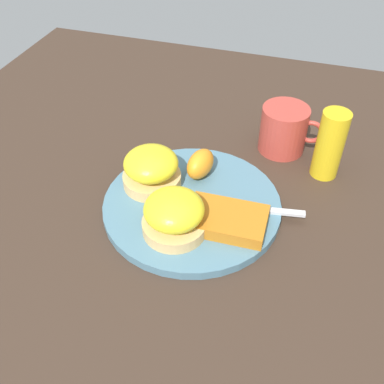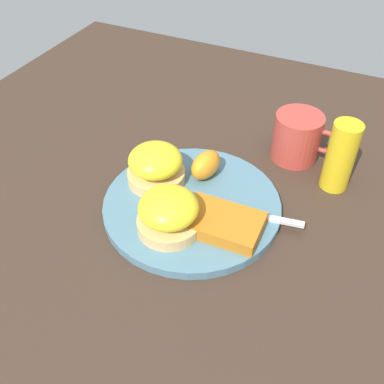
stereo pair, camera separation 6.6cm
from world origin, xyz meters
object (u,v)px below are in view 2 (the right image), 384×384
sandwich_benedict_right (169,213)px  orange_wedge (206,165)px  fork (224,209)px  cup (298,137)px  condiment_bottle (341,156)px  hashbrown_patty (222,223)px  sandwich_benedict_left (156,166)px

sandwich_benedict_right → orange_wedge: sandwich_benedict_right is taller
fork → cup: 0.20m
condiment_bottle → fork: bearing=-132.7°
hashbrown_patty → orange_wedge: size_ratio=1.85×
sandwich_benedict_left → orange_wedge: 0.08m
hashbrown_patty → condiment_bottle: (0.12, 0.18, 0.03)m
hashbrown_patty → condiment_bottle: condiment_bottle is taller
cup → condiment_bottle: bearing=-31.3°
cup → condiment_bottle: condiment_bottle is taller
hashbrown_patty → cup: bearing=78.7°
fork → cup: (0.05, 0.19, 0.02)m
sandwich_benedict_right → cup: cup is taller
sandwich_benedict_right → cup: size_ratio=0.84×
sandwich_benedict_left → cup: 0.25m
sandwich_benedict_left → fork: bearing=-8.2°
fork → cup: bearing=74.0°
fork → orange_wedge: bearing=133.1°
orange_wedge → condiment_bottle: 0.21m
orange_wedge → fork: orange_wedge is taller
fork → sandwich_benedict_right: bearing=-131.2°
cup → hashbrown_patty: bearing=-101.3°
hashbrown_patty → condiment_bottle: 0.22m
sandwich_benedict_right → fork: sandwich_benedict_right is taller
fork → condiment_bottle: (0.13, 0.14, 0.04)m
orange_wedge → fork: size_ratio=0.29×
orange_wedge → condiment_bottle: (0.19, 0.08, 0.02)m
orange_wedge → fork: bearing=-46.9°
orange_wedge → condiment_bottle: condiment_bottle is taller
sandwich_benedict_right → hashbrown_patty: sandwich_benedict_right is taller
hashbrown_patty → orange_wedge: orange_wedge is taller
sandwich_benedict_right → hashbrown_patty: 0.08m
hashbrown_patty → orange_wedge: 0.12m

